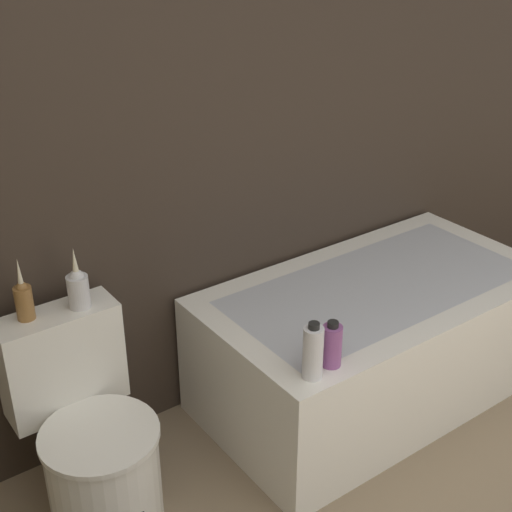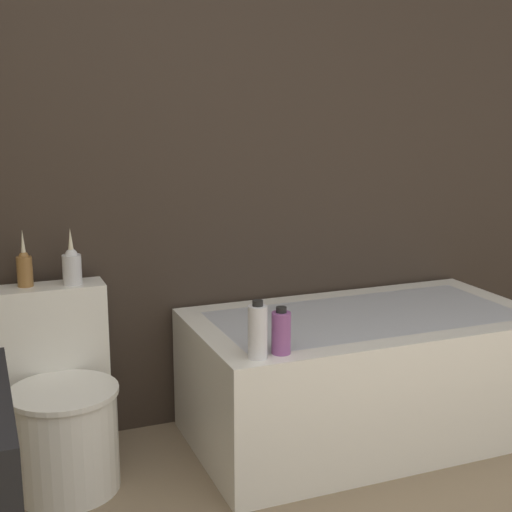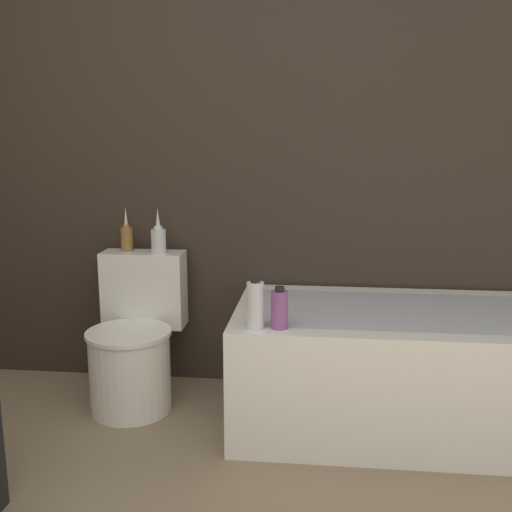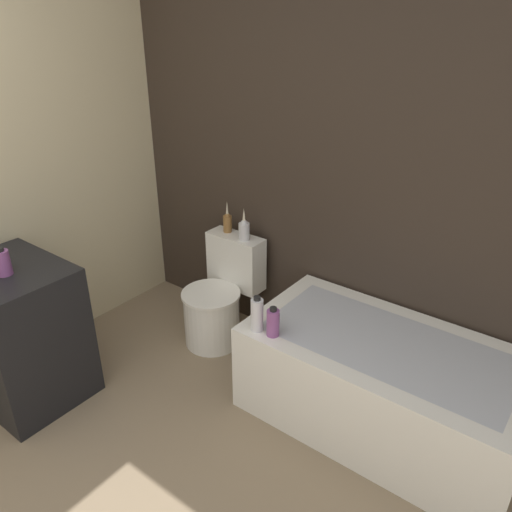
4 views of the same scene
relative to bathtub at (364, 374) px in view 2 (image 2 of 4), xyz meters
name	(u,v)px [view 2 (image 2 of 4)]	position (x,y,z in m)	size (l,w,h in m)	color
wall_back_tiled	(157,136)	(-0.78, 0.45, 1.02)	(6.40, 0.06, 2.60)	#332821
bathtub	(364,374)	(0.00, 0.00, 0.00)	(1.50, 0.80, 0.55)	white
toilet	(62,405)	(-1.27, 0.09, 0.03)	(0.42, 0.56, 0.73)	white
vase_gold	(25,267)	(-1.36, 0.31, 0.53)	(0.06, 0.06, 0.23)	olive
vase_silver	(72,265)	(-1.18, 0.27, 0.53)	(0.08, 0.08, 0.23)	silver
shampoo_bottle_tall	(258,331)	(-0.63, -0.32, 0.37)	(0.07, 0.07, 0.21)	silver
shampoo_bottle_short	(281,332)	(-0.53, -0.30, 0.35)	(0.07, 0.07, 0.17)	#8C4C8C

